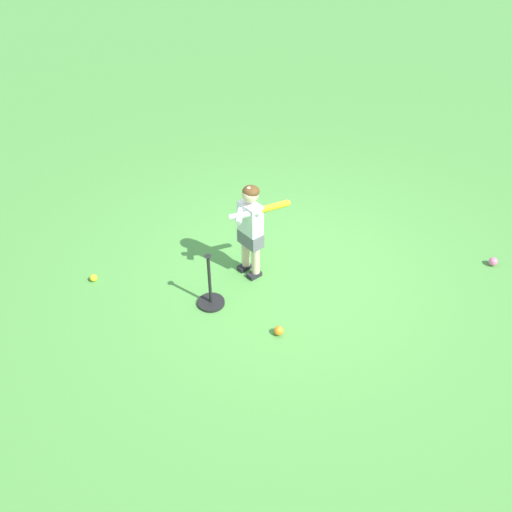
{
  "coord_description": "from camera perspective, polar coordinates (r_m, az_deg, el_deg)",
  "views": [
    {
      "loc": [
        1.24,
        4.49,
        3.81
      ],
      "look_at": [
        0.4,
        0.23,
        0.45
      ],
      "focal_mm": 38.3,
      "sensor_mm": 36.0,
      "label": 1
    }
  ],
  "objects": [
    {
      "name": "play_ball_near_batter",
      "position": [
        6.12,
        -16.61,
        -2.2
      ],
      "size": [
        0.08,
        0.08,
        0.08
      ],
      "primitive_type": "sphere",
      "color": "yellow",
      "rests_on": "ground"
    },
    {
      "name": "batting_tee",
      "position": [
        5.57,
        -4.76,
        -4.19
      ],
      "size": [
        0.28,
        0.28,
        0.62
      ],
      "color": "black",
      "rests_on": "ground"
    },
    {
      "name": "play_ball_far_right",
      "position": [
        5.28,
        2.38,
        -7.81
      ],
      "size": [
        0.09,
        0.09,
        0.09
      ],
      "primitive_type": "sphere",
      "color": "orange",
      "rests_on": "ground"
    },
    {
      "name": "child_batter",
      "position": [
        5.61,
        -0.52,
        3.43
      ],
      "size": [
        0.64,
        0.33,
        1.08
      ],
      "color": "#232328",
      "rests_on": "ground"
    },
    {
      "name": "play_ball_by_bucket",
      "position": [
        6.62,
        23.52,
        -0.54
      ],
      "size": [
        0.1,
        0.1,
        0.1
      ],
      "primitive_type": "sphere",
      "color": "pink",
      "rests_on": "ground"
    },
    {
      "name": "ground_plane",
      "position": [
        6.02,
        3.36,
        -1.62
      ],
      "size": [
        40.0,
        40.0,
        0.0
      ],
      "primitive_type": "plane",
      "color": "#519942"
    }
  ]
}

